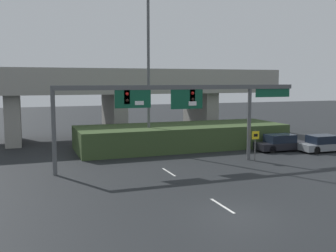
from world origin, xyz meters
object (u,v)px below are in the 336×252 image
(highway_light_pole_near, at_px, (148,45))
(parked_sedan_mid_right, at_px, (323,144))
(speed_limit_sign, at_px, (255,141))
(parked_sedan_near_right, at_px, (281,143))
(signal_gantry, at_px, (177,99))

(highway_light_pole_near, xyz_separation_m, parked_sedan_mid_right, (14.04, -5.31, -8.35))
(speed_limit_sign, height_order, parked_sedan_near_right, speed_limit_sign)
(speed_limit_sign, bearing_deg, signal_gantry, 173.32)
(signal_gantry, bearing_deg, parked_sedan_mid_right, 3.87)
(signal_gantry, xyz_separation_m, speed_limit_sign, (6.03, -0.71, -3.21))
(speed_limit_sign, xyz_separation_m, highway_light_pole_near, (-6.19, 6.95, 7.47))
(signal_gantry, bearing_deg, parked_sedan_near_right, 13.14)
(speed_limit_sign, distance_m, highway_light_pole_near, 11.93)
(speed_limit_sign, bearing_deg, highway_light_pole_near, 131.69)
(speed_limit_sign, height_order, parked_sedan_mid_right, speed_limit_sign)
(parked_sedan_mid_right, bearing_deg, signal_gantry, -174.74)
(signal_gantry, distance_m, speed_limit_sign, 6.87)
(highway_light_pole_near, bearing_deg, parked_sedan_mid_right, -20.71)
(parked_sedan_mid_right, bearing_deg, parked_sedan_near_right, 155.33)
(signal_gantry, relative_size, parked_sedan_mid_right, 4.02)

